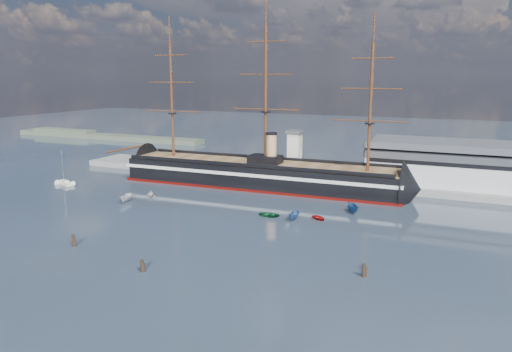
% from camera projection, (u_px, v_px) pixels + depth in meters
% --- Properties ---
extents(ground, '(600.00, 600.00, 0.00)m').
position_uv_depth(ground, '(244.00, 202.00, 139.24)').
color(ground, '#29353F').
rests_on(ground, ground).
extents(quay, '(180.00, 18.00, 2.00)m').
position_uv_depth(quay, '(317.00, 181.00, 167.43)').
color(quay, slate).
rests_on(quay, ground).
extents(warehouse, '(63.00, 21.00, 11.60)m').
position_uv_depth(warehouse, '(474.00, 166.00, 150.21)').
color(warehouse, '#B7BABC').
rests_on(warehouse, ground).
extents(quay_tower, '(5.00, 5.00, 15.00)m').
position_uv_depth(quay_tower, '(295.00, 152.00, 165.59)').
color(quay_tower, silver).
rests_on(quay_tower, ground).
extents(shoreline, '(120.00, 10.00, 4.00)m').
position_uv_depth(shoreline, '(93.00, 135.00, 279.57)').
color(shoreline, '#3F4C38').
rests_on(shoreline, ground).
extents(warship, '(113.06, 18.33, 53.94)m').
position_uv_depth(warship, '(254.00, 174.00, 158.62)').
color(warship, black).
rests_on(warship, ground).
extents(sailboat, '(7.17, 4.49, 11.07)m').
position_uv_depth(sailboat, '(65.00, 183.00, 161.37)').
color(sailboat, silver).
rests_on(sailboat, ground).
extents(motorboat_a, '(7.02, 3.69, 2.67)m').
position_uv_depth(motorboat_a, '(126.00, 202.00, 139.81)').
color(motorboat_a, silver).
rests_on(motorboat_a, ground).
extents(motorboat_b, '(1.39, 3.39, 1.57)m').
position_uv_depth(motorboat_b, '(270.00, 217.00, 125.53)').
color(motorboat_b, '#134F2B').
rests_on(motorboat_b, ground).
extents(motorboat_c, '(6.02, 2.38, 2.38)m').
position_uv_depth(motorboat_c, '(294.00, 220.00, 122.85)').
color(motorboat_c, '#275087').
rests_on(motorboat_c, ground).
extents(motorboat_d, '(5.74, 4.01, 1.93)m').
position_uv_depth(motorboat_d, '(151.00, 197.00, 145.94)').
color(motorboat_d, white).
rests_on(motorboat_d, ground).
extents(motorboat_e, '(2.42, 2.83, 1.26)m').
position_uv_depth(motorboat_e, '(319.00, 219.00, 123.10)').
color(motorboat_e, maroon).
rests_on(motorboat_e, ground).
extents(motorboat_f, '(7.15, 5.27, 2.70)m').
position_uv_depth(motorboat_f, '(353.00, 213.00, 128.95)').
color(motorboat_f, navy).
rests_on(motorboat_f, ground).
extents(piling_near_left, '(0.64, 0.64, 3.25)m').
position_uv_depth(piling_near_left, '(74.00, 246.00, 103.87)').
color(piling_near_left, black).
rests_on(piling_near_left, ground).
extents(piling_near_mid, '(0.64, 0.64, 3.03)m').
position_uv_depth(piling_near_mid, '(142.00, 272.00, 90.49)').
color(piling_near_mid, black).
rests_on(piling_near_mid, ground).
extents(piling_far_right, '(0.64, 0.64, 3.15)m').
position_uv_depth(piling_far_right, '(363.00, 277.00, 88.29)').
color(piling_far_right, black).
rests_on(piling_far_right, ground).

